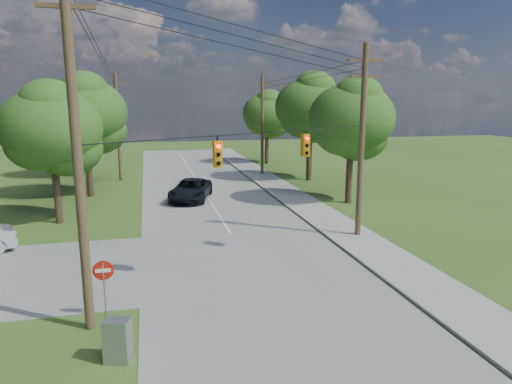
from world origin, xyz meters
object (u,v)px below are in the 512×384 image
object	(u,v)px
pole_north_w	(118,126)
car_main_north	(191,190)
pole_north_e	(262,124)
pole_sw	(76,144)
pole_ne	(362,140)
control_cabinet	(118,341)
do_not_enter_sign	(103,276)

from	to	relation	value
pole_north_w	car_main_north	size ratio (longest dim) A/B	1.76
pole_north_e	pole_sw	bearing A→B (deg)	-114.52
pole_sw	pole_ne	distance (m)	15.51
control_cabinet	pole_north_w	bearing A→B (deg)	111.55
pole_north_e	control_cabinet	world-z (taller)	pole_north_e
pole_north_e	do_not_enter_sign	xyz separation A→B (m)	(-13.03, -29.00, -3.55)
pole_north_w	control_cabinet	size ratio (longest dim) A/B	7.50
pole_sw	car_main_north	distance (m)	20.73
pole_north_e	car_main_north	distance (m)	13.87
pole_sw	pole_north_w	size ratio (longest dim) A/B	1.20
car_main_north	do_not_enter_sign	size ratio (longest dim) A/B	2.64
pole_sw	control_cabinet	xyz separation A→B (m)	(1.05, -2.32, -5.56)
pole_north_w	pole_north_e	bearing A→B (deg)	0.00
pole_sw	pole_ne	xyz separation A→B (m)	(13.50, 7.60, -0.76)
pole_sw	car_main_north	size ratio (longest dim) A/B	2.11
pole_sw	do_not_enter_sign	size ratio (longest dim) A/B	5.58
pole_ne	car_main_north	world-z (taller)	pole_ne
pole_ne	pole_sw	bearing A→B (deg)	-150.62
pole_north_e	control_cabinet	xyz separation A→B (m)	(-12.45, -31.92, -4.46)
pole_north_e	pole_north_w	size ratio (longest dim) A/B	1.00
pole_sw	pole_north_w	world-z (taller)	pole_sw
control_cabinet	do_not_enter_sign	xyz separation A→B (m)	(-0.58, 2.92, 0.92)
pole_north_w	do_not_enter_sign	world-z (taller)	pole_north_w
pole_sw	pole_ne	size ratio (longest dim) A/B	1.14
pole_north_w	control_cabinet	distance (m)	32.26
pole_north_w	do_not_enter_sign	size ratio (longest dim) A/B	4.65
pole_sw	pole_north_w	distance (m)	29.62
pole_ne	pole_north_e	size ratio (longest dim) A/B	1.05
car_main_north	control_cabinet	distance (m)	22.03
pole_north_e	pole_north_w	distance (m)	13.90
do_not_enter_sign	car_main_north	bearing A→B (deg)	75.82
pole_ne	pole_north_e	bearing A→B (deg)	90.00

